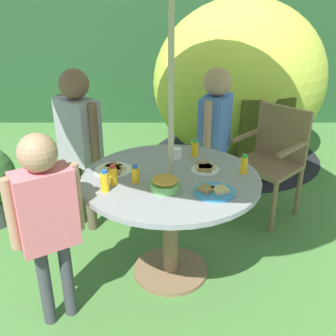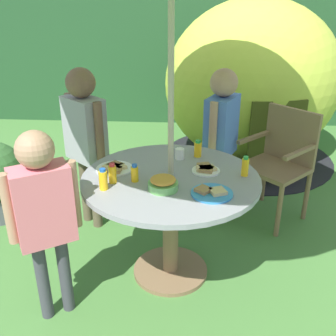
{
  "view_description": "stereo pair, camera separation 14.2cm",
  "coord_description": "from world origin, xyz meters",
  "px_view_note": "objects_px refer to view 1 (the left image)",
  "views": [
    {
      "loc": [
        -0.02,
        -2.22,
        1.82
      ],
      "look_at": [
        -0.01,
        -0.04,
        0.82
      ],
      "focal_mm": 41.91,
      "sensor_mm": 36.0,
      "label": 1
    },
    {
      "loc": [
        0.12,
        -2.22,
        1.82
      ],
      "look_at": [
        -0.01,
        -0.04,
        0.82
      ],
      "focal_mm": 41.91,
      "sensor_mm": 36.0,
      "label": 2
    }
  ],
  "objects_px": {
    "child_in_grey_shirt": "(78,131)",
    "juice_bottle_center_front": "(135,174)",
    "garden_table": "(170,200)",
    "juice_bottle_near_right": "(244,165)",
    "child_in_blue_shirt": "(214,126)",
    "snack_bowl": "(165,183)",
    "juice_bottle_far_left": "(194,148)",
    "plate_mid_right": "(214,191)",
    "dome_tent": "(239,83)",
    "cup_near": "(177,154)",
    "plate_near_left": "(204,168)",
    "juice_bottle_far_right": "(104,182)",
    "juice_bottle_center_back": "(113,175)",
    "plate_front_edge": "(113,169)",
    "wooden_chair": "(272,155)",
    "child_in_pink_shirt": "(45,210)"
  },
  "relations": [
    {
      "from": "plate_near_left",
      "to": "plate_mid_right",
      "type": "distance_m",
      "value": 0.31
    },
    {
      "from": "snack_bowl",
      "to": "juice_bottle_center_back",
      "type": "bearing_deg",
      "value": 167.13
    },
    {
      "from": "plate_near_left",
      "to": "plate_front_edge",
      "type": "bearing_deg",
      "value": -178.71
    },
    {
      "from": "plate_near_left",
      "to": "juice_bottle_center_front",
      "type": "distance_m",
      "value": 0.47
    },
    {
      "from": "garden_table",
      "to": "juice_bottle_far_left",
      "type": "height_order",
      "value": "juice_bottle_far_left"
    },
    {
      "from": "juice_bottle_center_back",
      "to": "juice_bottle_center_front",
      "type": "bearing_deg",
      "value": 11.14
    },
    {
      "from": "child_in_grey_shirt",
      "to": "snack_bowl",
      "type": "height_order",
      "value": "child_in_grey_shirt"
    },
    {
      "from": "garden_table",
      "to": "wooden_chair",
      "type": "relative_size",
      "value": 1.2
    },
    {
      "from": "child_in_blue_shirt",
      "to": "cup_near",
      "type": "height_order",
      "value": "child_in_blue_shirt"
    },
    {
      "from": "juice_bottle_center_back",
      "to": "garden_table",
      "type": "bearing_deg",
      "value": 16.9
    },
    {
      "from": "wooden_chair",
      "to": "juice_bottle_far_right",
      "type": "xyz_separation_m",
      "value": [
        -1.26,
        -1.06,
        0.27
      ]
    },
    {
      "from": "child_in_pink_shirt",
      "to": "juice_bottle_far_right",
      "type": "height_order",
      "value": "child_in_pink_shirt"
    },
    {
      "from": "child_in_grey_shirt",
      "to": "dome_tent",
      "type": "bearing_deg",
      "value": 87.13
    },
    {
      "from": "child_in_pink_shirt",
      "to": "plate_front_edge",
      "type": "relative_size",
      "value": 4.92
    },
    {
      "from": "juice_bottle_far_right",
      "to": "juice_bottle_center_front",
      "type": "bearing_deg",
      "value": 35.21
    },
    {
      "from": "plate_front_edge",
      "to": "juice_bottle_center_back",
      "type": "distance_m",
      "value": 0.19
    },
    {
      "from": "juice_bottle_center_back",
      "to": "cup_near",
      "type": "relative_size",
      "value": 1.68
    },
    {
      "from": "child_in_grey_shirt",
      "to": "juice_bottle_center_front",
      "type": "height_order",
      "value": "child_in_grey_shirt"
    },
    {
      "from": "snack_bowl",
      "to": "plate_front_edge",
      "type": "relative_size",
      "value": 0.74
    },
    {
      "from": "dome_tent",
      "to": "child_in_grey_shirt",
      "type": "distance_m",
      "value": 2.13
    },
    {
      "from": "child_in_grey_shirt",
      "to": "plate_mid_right",
      "type": "distance_m",
      "value": 1.26
    },
    {
      "from": "child_in_blue_shirt",
      "to": "juice_bottle_center_back",
      "type": "height_order",
      "value": "child_in_blue_shirt"
    },
    {
      "from": "plate_mid_right",
      "to": "juice_bottle_far_right",
      "type": "relative_size",
      "value": 1.83
    },
    {
      "from": "child_in_blue_shirt",
      "to": "juice_bottle_near_right",
      "type": "height_order",
      "value": "child_in_blue_shirt"
    },
    {
      "from": "juice_bottle_far_right",
      "to": "juice_bottle_near_right",
      "type": "bearing_deg",
      "value": 15.92
    },
    {
      "from": "child_in_grey_shirt",
      "to": "plate_front_edge",
      "type": "relative_size",
      "value": 5.46
    },
    {
      "from": "plate_front_edge",
      "to": "cup_near",
      "type": "height_order",
      "value": "cup_near"
    },
    {
      "from": "plate_mid_right",
      "to": "juice_bottle_center_front",
      "type": "relative_size",
      "value": 2.15
    },
    {
      "from": "dome_tent",
      "to": "plate_mid_right",
      "type": "relative_size",
      "value": 9.6
    },
    {
      "from": "wooden_chair",
      "to": "juice_bottle_far_right",
      "type": "relative_size",
      "value": 7.1
    },
    {
      "from": "wooden_chair",
      "to": "juice_bottle_far_right",
      "type": "bearing_deg",
      "value": -94.43
    },
    {
      "from": "dome_tent",
      "to": "cup_near",
      "type": "relative_size",
      "value": 31.14
    },
    {
      "from": "child_in_blue_shirt",
      "to": "child_in_pink_shirt",
      "type": "distance_m",
      "value": 1.6
    },
    {
      "from": "plate_near_left",
      "to": "cup_near",
      "type": "distance_m",
      "value": 0.26
    },
    {
      "from": "snack_bowl",
      "to": "juice_bottle_near_right",
      "type": "xyz_separation_m",
      "value": [
        0.5,
        0.22,
        0.02
      ]
    },
    {
      "from": "dome_tent",
      "to": "juice_bottle_far_right",
      "type": "relative_size",
      "value": 17.6
    },
    {
      "from": "juice_bottle_near_right",
      "to": "juice_bottle_far_right",
      "type": "xyz_separation_m",
      "value": [
        -0.85,
        -0.24,
        0.0
      ]
    },
    {
      "from": "child_in_grey_shirt",
      "to": "garden_table",
      "type": "bearing_deg",
      "value": 0.0
    },
    {
      "from": "garden_table",
      "to": "juice_bottle_near_right",
      "type": "distance_m",
      "value": 0.52
    },
    {
      "from": "garden_table",
      "to": "juice_bottle_far_right",
      "type": "xyz_separation_m",
      "value": [
        -0.38,
        -0.2,
        0.23
      ]
    },
    {
      "from": "dome_tent",
      "to": "juice_bottle_far_left",
      "type": "relative_size",
      "value": 19.3
    },
    {
      "from": "child_in_blue_shirt",
      "to": "snack_bowl",
      "type": "height_order",
      "value": "child_in_blue_shirt"
    },
    {
      "from": "snack_bowl",
      "to": "garden_table",
      "type": "bearing_deg",
      "value": 78.89
    },
    {
      "from": "garden_table",
      "to": "dome_tent",
      "type": "height_order",
      "value": "dome_tent"
    },
    {
      "from": "wooden_chair",
      "to": "dome_tent",
      "type": "distance_m",
      "value": 1.33
    },
    {
      "from": "juice_bottle_far_left",
      "to": "plate_near_left",
      "type": "bearing_deg",
      "value": -78.45
    },
    {
      "from": "plate_mid_right",
      "to": "cup_near",
      "type": "distance_m",
      "value": 0.55
    },
    {
      "from": "wooden_chair",
      "to": "juice_bottle_far_left",
      "type": "distance_m",
      "value": 0.92
    },
    {
      "from": "juice_bottle_center_front",
      "to": "juice_bottle_center_back",
      "type": "xyz_separation_m",
      "value": [
        -0.13,
        -0.03,
        0.01
      ]
    },
    {
      "from": "child_in_grey_shirt",
      "to": "juice_bottle_far_left",
      "type": "height_order",
      "value": "child_in_grey_shirt"
    }
  ]
}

